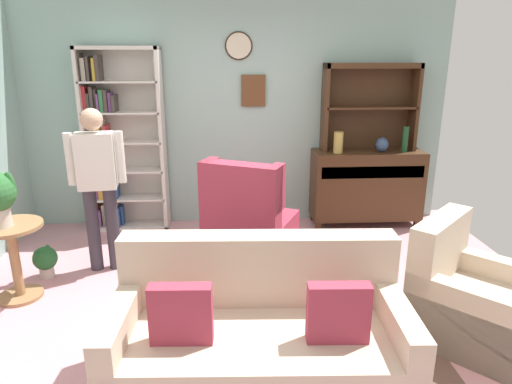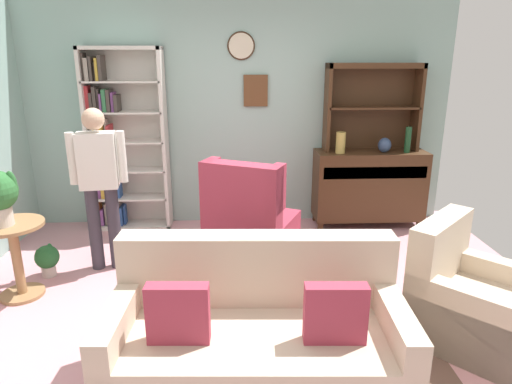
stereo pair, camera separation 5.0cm
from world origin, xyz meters
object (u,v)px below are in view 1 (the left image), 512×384
at_px(sideboard, 366,184).
at_px(couch_floral, 259,338).
at_px(bookshelf, 118,143).
at_px(vase_tall, 338,142).
at_px(sideboard_hutch, 370,95).
at_px(armchair_floral, 469,301).
at_px(wingback_chair, 248,224).
at_px(book_stack, 246,250).
at_px(bottle_wine, 405,139).
at_px(coffee_table, 258,263).
at_px(plant_stand, 14,253).
at_px(person_reading, 98,179).
at_px(vase_round, 382,145).
at_px(potted_plant_small, 45,260).

relative_size(sideboard, couch_floral, 0.71).
distance_m(bookshelf, vase_tall, 2.54).
relative_size(sideboard_hutch, armchair_floral, 1.02).
distance_m(wingback_chair, book_stack, 0.80).
bearing_deg(bottle_wine, vase_tall, 179.34).
height_order(wingback_chair, coffee_table, wingback_chair).
height_order(plant_stand, book_stack, plant_stand).
height_order(sideboard, plant_stand, sideboard).
height_order(sideboard_hutch, couch_floral, sideboard_hutch).
relative_size(sideboard_hutch, person_reading, 0.71).
relative_size(plant_stand, person_reading, 0.43).
bearing_deg(armchair_floral, vase_tall, 101.83).
bearing_deg(book_stack, vase_round, 44.43).
relative_size(sideboard, person_reading, 0.83).
distance_m(sideboard, bottle_wine, 0.69).
bearing_deg(plant_stand, vase_round, 22.30).
distance_m(sideboard_hutch, armchair_floral, 2.74).
height_order(vase_tall, vase_round, vase_tall).
height_order(person_reading, book_stack, person_reading).
height_order(bookshelf, armchair_floral, bookshelf).
bearing_deg(sideboard, person_reading, -160.36).
xyz_separation_m(vase_round, coffee_table, (-1.56, -1.67, -0.65)).
height_order(bookshelf, sideboard_hutch, bookshelf).
bearing_deg(wingback_chair, potted_plant_small, -171.48).
bearing_deg(potted_plant_small, sideboard_hutch, 20.94).
distance_m(sideboard, vase_round, 0.52).
relative_size(sideboard, potted_plant_small, 4.27).
xyz_separation_m(couch_floral, wingback_chair, (0.02, 1.81, 0.07)).
relative_size(vase_tall, coffee_table, 0.31).
distance_m(wingback_chair, coffee_table, 0.84).
xyz_separation_m(sideboard_hutch, plant_stand, (-3.47, -1.65, -1.15)).
bearing_deg(person_reading, bookshelf, 92.92).
height_order(bottle_wine, person_reading, person_reading).
bearing_deg(coffee_table, couch_floral, -93.36).
bearing_deg(couch_floral, plant_stand, 149.71).
relative_size(sideboard, sideboard_hutch, 1.18).
height_order(vase_round, coffee_table, vase_round).
relative_size(bottle_wine, book_stack, 1.37).
xyz_separation_m(vase_tall, book_stack, (-1.14, -1.61, -0.58)).
relative_size(wingback_chair, person_reading, 0.68).
bearing_deg(vase_tall, armchair_floral, -78.17).
xyz_separation_m(armchair_floral, person_reading, (-2.95, 1.30, 0.62)).
height_order(sideboard, bottle_wine, bottle_wine).
height_order(wingback_chair, potted_plant_small, wingback_chair).
distance_m(bottle_wine, wingback_chair, 2.14).
xyz_separation_m(couch_floral, person_reading, (-1.39, 1.68, 0.59)).
relative_size(sideboard_hutch, wingback_chair, 1.04).
bearing_deg(couch_floral, book_stack, 92.29).
bearing_deg(coffee_table, armchair_floral, -21.23).
bearing_deg(potted_plant_small, wingback_chair, 8.52).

